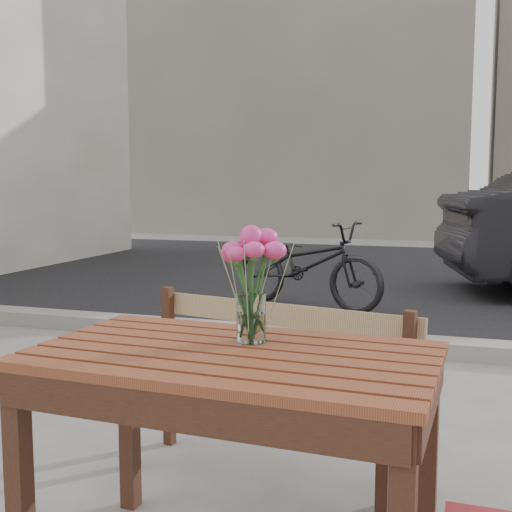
{
  "coord_description": "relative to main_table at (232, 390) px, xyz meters",
  "views": [
    {
      "loc": [
        0.87,
        -1.65,
        1.23
      ],
      "look_at": [
        0.26,
        0.26,
        1.0
      ],
      "focal_mm": 45.0,
      "sensor_mm": 36.0,
      "label": 1
    }
  ],
  "objects": [
    {
      "name": "street",
      "position": [
        -0.24,
        4.97,
        -0.58
      ],
      "size": [
        30.0,
        8.12,
        0.12
      ],
      "color": "black",
      "rests_on": "ground"
    },
    {
      "name": "backdrop_buildings",
      "position": [
        -0.07,
        14.3,
        2.99
      ],
      "size": [
        15.5,
        4.0,
        8.0
      ],
      "color": "slate",
      "rests_on": "ground"
    },
    {
      "name": "main_table",
      "position": [
        0.0,
        0.0,
        0.0
      ],
      "size": [
        1.22,
        0.75,
        0.73
      ],
      "rotation": [
        0.0,
        0.0,
        -0.05
      ],
      "color": "brown",
      "rests_on": "ground"
    },
    {
      "name": "main_bench",
      "position": [
        -0.1,
        0.73,
        -0.15
      ],
      "size": [
        1.29,
        0.61,
        0.77
      ],
      "rotation": [
        0.0,
        0.0,
        -0.2
      ],
      "color": "olive",
      "rests_on": "ground"
    },
    {
      "name": "main_vase",
      "position": [
        0.02,
        0.12,
        0.35
      ],
      "size": [
        0.2,
        0.2,
        0.36
      ],
      "color": "white",
      "rests_on": "main_table"
    },
    {
      "name": "bicycle",
      "position": [
        -0.8,
        4.39,
        -0.18
      ],
      "size": [
        1.75,
        1.04,
        0.87
      ],
      "primitive_type": "imported",
      "rotation": [
        0.0,
        0.0,
        1.27
      ],
      "color": "black",
      "rests_on": "ground"
    }
  ]
}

